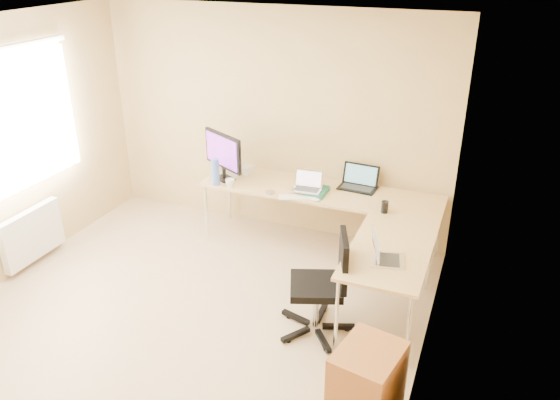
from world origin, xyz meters
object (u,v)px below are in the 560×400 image
at_px(desk_main, 319,220).
at_px(office_chair, 316,283).
at_px(water_bottle, 215,172).
at_px(desk_fan, 235,160).
at_px(desk_return, 387,284).
at_px(laptop_center, 307,182).
at_px(laptop_black, 358,178).
at_px(laptop_return, 388,250).
at_px(monitor, 223,156).
at_px(keyboard, 297,197).
at_px(cabinet, 366,390).
at_px(mug, 230,183).

bearing_deg(desk_main, office_chair, -73.07).
height_order(water_bottle, desk_fan, water_bottle).
xyz_separation_m(desk_return, desk_fan, (-2.10, 1.20, 0.49)).
height_order(desk_main, water_bottle, water_bottle).
height_order(laptop_center, laptop_black, laptop_black).
xyz_separation_m(desk_main, desk_fan, (-1.13, 0.20, 0.49)).
relative_size(desk_main, office_chair, 2.71).
bearing_deg(laptop_center, desk_fan, 156.64).
height_order(laptop_return, office_chair, office_chair).
height_order(monitor, keyboard, monitor).
relative_size(laptop_return, cabinet, 0.49).
xyz_separation_m(laptop_center, laptop_return, (1.09, -1.05, -0.04)).
distance_m(desk_return, office_chair, 0.70).
xyz_separation_m(desk_return, keyboard, (-1.13, 0.70, 0.37)).
bearing_deg(desk_main, mug, -162.63).
xyz_separation_m(desk_return, laptop_black, (-0.60, 1.18, 0.49)).
relative_size(laptop_black, desk_fan, 1.68).
bearing_deg(cabinet, mug, 146.36).
bearing_deg(desk_fan, office_chair, -70.35).
distance_m(desk_fan, office_chair, 2.28).
distance_m(desk_main, mug, 1.08).
height_order(keyboard, cabinet, keyboard).
relative_size(desk_main, laptop_return, 7.93).
xyz_separation_m(laptop_black, keyboard, (-0.53, -0.48, -0.12)).
bearing_deg(laptop_black, laptop_return, -61.72).
bearing_deg(water_bottle, monitor, 87.00).
bearing_deg(monitor, laptop_center, 25.46).
height_order(monitor, office_chair, monitor).
height_order(desk_main, laptop_black, laptop_black).
height_order(mug, cabinet, mug).
bearing_deg(desk_main, cabinet, -64.77).
xyz_separation_m(desk_return, office_chair, (-0.54, -0.43, 0.14)).
xyz_separation_m(desk_fan, laptop_return, (2.12, -1.42, -0.01)).
distance_m(desk_main, laptop_black, 0.64).
bearing_deg(monitor, desk_main, 34.15).
distance_m(keyboard, water_bottle, 0.98).
bearing_deg(laptop_black, mug, -155.65).
bearing_deg(laptop_black, water_bottle, -157.83).
height_order(desk_fan, cabinet, desk_fan).
bearing_deg(monitor, laptop_return, 0.75).
relative_size(laptop_center, office_chair, 0.32).
bearing_deg(laptop_return, desk_fan, 43.90).
height_order(monitor, water_bottle, monitor).
relative_size(desk_return, cabinet, 1.90).
distance_m(water_bottle, laptop_return, 2.31).
relative_size(laptop_center, mug, 3.05).
height_order(desk_main, desk_fan, desk_fan).
relative_size(desk_return, desk_fan, 5.39).
xyz_separation_m(mug, water_bottle, (-0.18, 0.00, 0.11)).
distance_m(laptop_black, keyboard, 0.73).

